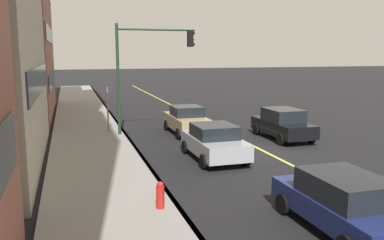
% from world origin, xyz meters
% --- Properties ---
extents(ground, '(200.00, 200.00, 0.00)m').
position_xyz_m(ground, '(0.00, 0.00, 0.00)').
color(ground, black).
extents(sidewalk_slab, '(80.00, 3.93, 0.15)m').
position_xyz_m(sidewalk_slab, '(0.00, 7.59, 0.07)').
color(sidewalk_slab, gray).
rests_on(sidewalk_slab, ground).
extents(curb_edge, '(80.00, 0.16, 0.15)m').
position_xyz_m(curb_edge, '(0.00, 5.71, 0.07)').
color(curb_edge, slate).
rests_on(curb_edge, ground).
extents(lane_stripe_center, '(80.00, 0.16, 0.01)m').
position_xyz_m(lane_stripe_center, '(0.00, 0.00, 0.01)').
color(lane_stripe_center, '#D8CC4C').
rests_on(lane_stripe_center, ground).
extents(car_navy, '(4.21, 1.95, 1.51)m').
position_xyz_m(car_navy, '(-8.43, 2.02, 0.78)').
color(car_navy, navy).
rests_on(car_navy, ground).
extents(car_silver, '(4.02, 2.03, 1.52)m').
position_xyz_m(car_silver, '(-0.74, 2.70, 0.77)').
color(car_silver, '#A8AAB2').
rests_on(car_silver, ground).
extents(car_black, '(4.15, 1.94, 1.62)m').
position_xyz_m(car_black, '(2.15, -2.23, 0.82)').
color(car_black, black).
rests_on(car_black, ground).
extents(car_tan, '(4.15, 1.91, 1.58)m').
position_xyz_m(car_tan, '(4.97, 2.27, 0.78)').
color(car_tan, tan).
rests_on(car_tan, ground).
extents(traffic_light_mast, '(0.28, 4.37, 6.06)m').
position_xyz_m(traffic_light_mast, '(5.16, 4.42, 4.16)').
color(traffic_light_mast, '#1E3823').
rests_on(traffic_light_mast, ground).
extents(street_sign_post, '(0.60, 0.08, 2.65)m').
position_xyz_m(street_sign_post, '(6.25, 6.53, 1.57)').
color(street_sign_post, slate).
rests_on(street_sign_post, ground).
extents(fire_hydrant, '(0.24, 0.24, 0.94)m').
position_xyz_m(fire_hydrant, '(-5.92, 6.23, 0.47)').
color(fire_hydrant, red).
rests_on(fire_hydrant, ground).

